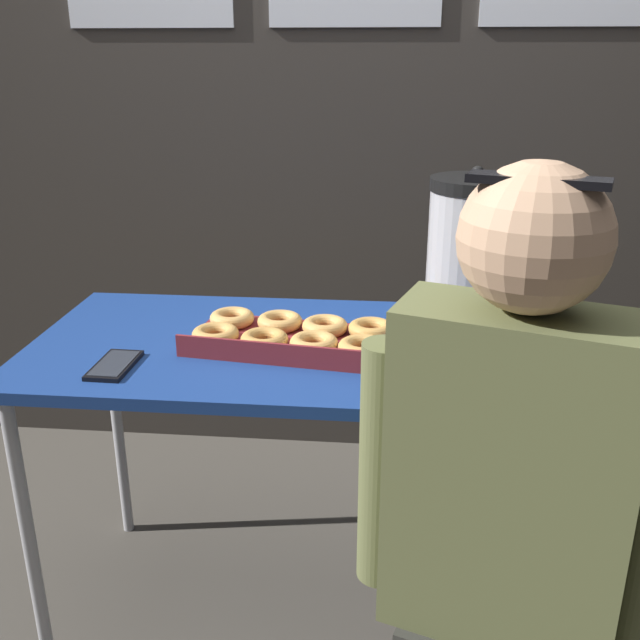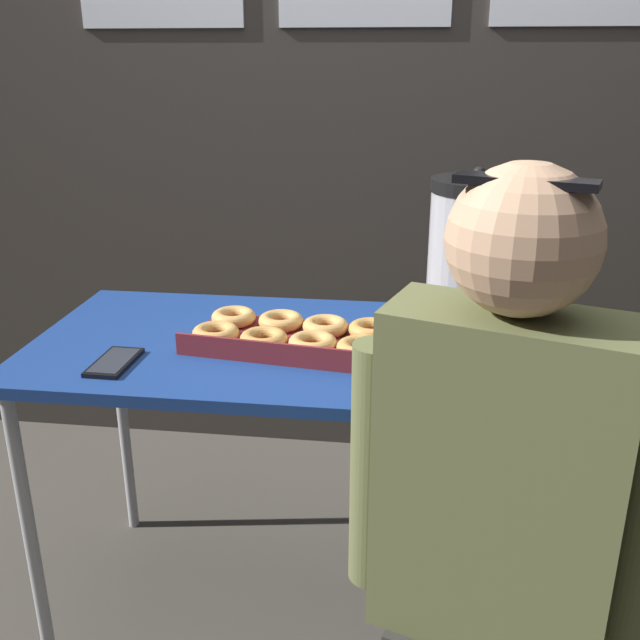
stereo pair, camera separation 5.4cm
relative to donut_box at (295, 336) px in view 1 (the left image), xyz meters
The scene contains 7 objects.
ground_plane 0.81m from the donut_box, 10.09° to the left, with size 12.00×12.00×0.00m, color #4C473F.
back_wall 1.15m from the donut_box, 84.95° to the left, with size 6.00×0.11×2.88m.
folding_table 0.12m from the donut_box, 10.09° to the left, with size 1.42×0.65×0.78m.
donut_box is the anchor object (origin of this frame).
coffee_urn 0.44m from the donut_box, ahead, with size 0.21×0.24×0.41m.
cell_phone 0.41m from the donut_box, 156.44° to the right, with size 0.08×0.16×0.01m.
person_seated 0.68m from the donut_box, 49.71° to the right, with size 0.50×0.30×1.28m.
Camera 1 is at (0.12, -1.56, 1.42)m, focal length 40.00 mm.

